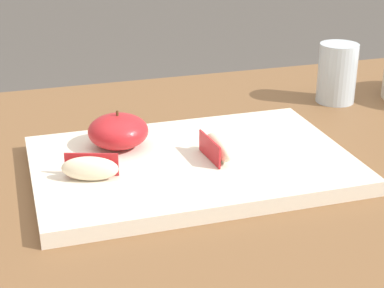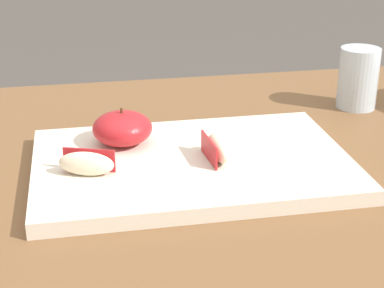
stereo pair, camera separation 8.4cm
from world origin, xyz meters
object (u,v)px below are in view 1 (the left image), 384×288
cutting_board (192,164)px  apple_wedge_middle (90,168)px  apple_half_skin_up (118,131)px  apple_wedge_near_knife (218,147)px  drinking_glass_water (337,73)px

cutting_board → apple_wedge_middle: 0.15m
apple_half_skin_up → apple_wedge_middle: 0.11m
apple_wedge_near_knife → apple_wedge_middle: bearing=-175.1°
apple_wedge_near_knife → drinking_glass_water: size_ratio=0.70×
cutting_board → apple_wedge_middle: (-0.14, -0.03, 0.03)m
cutting_board → apple_half_skin_up: apple_half_skin_up is taller
apple_wedge_near_knife → apple_half_skin_up: bearing=146.8°
cutting_board → apple_wedge_middle: size_ratio=5.63×
apple_wedge_middle → drinking_glass_water: (0.47, 0.23, 0.02)m
apple_wedge_near_knife → drinking_glass_water: (0.30, 0.21, 0.02)m
cutting_board → apple_wedge_middle: bearing=-169.3°
cutting_board → apple_wedge_middle: apple_wedge_middle is taller
apple_half_skin_up → apple_wedge_middle: size_ratio=1.12×
cutting_board → apple_wedge_near_knife: (0.03, -0.01, 0.03)m
apple_wedge_middle → apple_wedge_near_knife: (0.17, 0.01, 0.00)m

